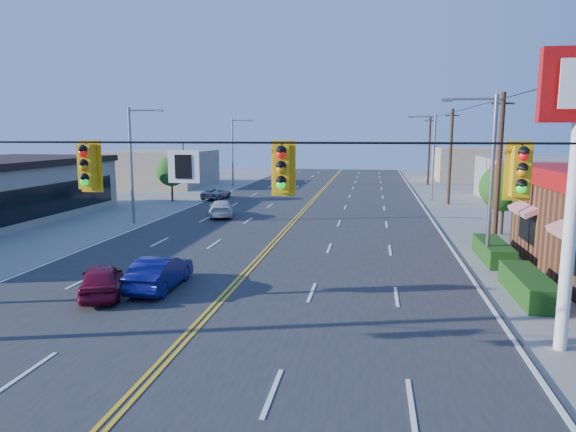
% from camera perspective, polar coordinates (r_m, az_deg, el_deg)
% --- Properties ---
extents(ground, '(160.00, 160.00, 0.00)m').
position_cam_1_polar(ground, '(13.96, -15.61, -17.57)').
color(ground, gray).
rests_on(ground, ground).
extents(road, '(20.00, 120.00, 0.06)m').
position_cam_1_polar(road, '(32.32, -0.54, -1.91)').
color(road, '#2D2D30').
rests_on(road, ground).
extents(signal_span, '(24.32, 0.34, 9.00)m').
position_cam_1_polar(signal_span, '(12.64, -17.04, 2.77)').
color(signal_span, '#47301E').
rests_on(signal_span, ground).
extents(streetlight_se, '(2.55, 0.25, 8.00)m').
position_cam_1_polar(streetlight_se, '(25.85, 21.30, 4.75)').
color(streetlight_se, gray).
rests_on(streetlight_se, ground).
extents(streetlight_ne, '(2.55, 0.25, 8.00)m').
position_cam_1_polar(streetlight_ne, '(49.56, 15.67, 6.80)').
color(streetlight_ne, gray).
rests_on(streetlight_ne, ground).
extents(streetlight_sw, '(2.55, 0.25, 8.00)m').
position_cam_1_polar(streetlight_sw, '(37.06, -16.76, 6.10)').
color(streetlight_sw, gray).
rests_on(streetlight_sw, ground).
extents(streetlight_nw, '(2.55, 0.25, 8.00)m').
position_cam_1_polar(streetlight_nw, '(61.47, -6.00, 7.46)').
color(streetlight_nw, gray).
rests_on(streetlight_nw, ground).
extents(utility_pole_near, '(0.28, 0.28, 8.40)m').
position_cam_1_polar(utility_pole_near, '(30.07, 22.36, 4.61)').
color(utility_pole_near, '#47301E').
rests_on(utility_pole_near, ground).
extents(utility_pole_mid, '(0.28, 0.28, 8.40)m').
position_cam_1_polar(utility_pole_mid, '(47.76, 17.59, 6.27)').
color(utility_pole_mid, '#47301E').
rests_on(utility_pole_mid, ground).
extents(utility_pole_far, '(0.28, 0.28, 8.40)m').
position_cam_1_polar(utility_pole_far, '(65.62, 15.40, 7.01)').
color(utility_pole_far, '#47301E').
rests_on(utility_pole_far, ground).
extents(tree_kfc_rear, '(2.94, 2.94, 4.41)m').
position_cam_1_polar(tree_kfc_rear, '(34.35, 22.88, 2.92)').
color(tree_kfc_rear, '#47301E').
rests_on(tree_kfc_rear, ground).
extents(tree_west, '(2.80, 2.80, 4.20)m').
position_cam_1_polar(tree_west, '(49.00, -12.83, 4.87)').
color(tree_west, '#47301E').
rests_on(tree_west, ground).
extents(bld_east_mid, '(12.00, 10.00, 4.00)m').
position_cam_1_polar(bld_east_mid, '(54.00, 27.24, 3.62)').
color(bld_east_mid, gray).
rests_on(bld_east_mid, ground).
extents(bld_west_far, '(11.00, 12.00, 4.20)m').
position_cam_1_polar(bld_west_far, '(64.63, -13.89, 5.18)').
color(bld_west_far, tan).
rests_on(bld_west_far, ground).
extents(bld_east_far, '(10.00, 10.00, 4.40)m').
position_cam_1_polar(bld_east_far, '(74.59, 19.93, 5.47)').
color(bld_east_far, tan).
rests_on(bld_east_far, ground).
extents(car_magenta, '(2.83, 3.94, 1.25)m').
position_cam_1_polar(car_magenta, '(21.00, -19.99, -6.85)').
color(car_magenta, maroon).
rests_on(car_magenta, ground).
extents(car_blue, '(1.42, 3.99, 1.31)m').
position_cam_1_polar(car_blue, '(21.30, -14.03, -6.25)').
color(car_blue, '#0F125A').
rests_on(car_blue, ground).
extents(car_white, '(2.77, 4.58, 1.24)m').
position_cam_1_polar(car_white, '(38.86, -7.40, 0.76)').
color(car_white, silver).
rests_on(car_white, ground).
extents(car_silver, '(2.24, 4.06, 1.08)m').
position_cam_1_polar(car_silver, '(49.61, -7.97, 2.44)').
color(car_silver, '#949398').
rests_on(car_silver, ground).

